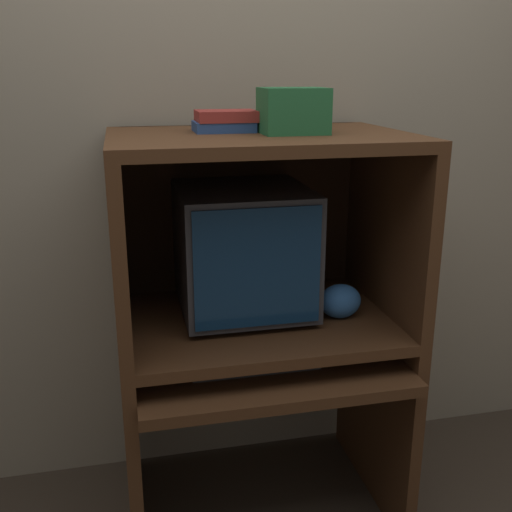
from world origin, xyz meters
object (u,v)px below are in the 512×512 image
at_px(crt_monitor, 243,249).
at_px(book_stack, 225,121).
at_px(mouse, 335,355).
at_px(storage_box, 293,111).
at_px(snack_bag, 340,301).
at_px(keyboard, 254,362).

bearing_deg(crt_monitor, book_stack, 172.57).
distance_m(mouse, book_stack, 0.82).
relative_size(crt_monitor, storage_box, 2.33).
bearing_deg(snack_bag, book_stack, 159.44).
bearing_deg(mouse, crt_monitor, 137.95).
distance_m(crt_monitor, mouse, 0.46).
relative_size(mouse, book_stack, 0.34).
distance_m(crt_monitor, storage_box, 0.49).
bearing_deg(storage_box, crt_monitor, 144.72).
bearing_deg(snack_bag, crt_monitor, 157.26).
xyz_separation_m(keyboard, snack_bag, (0.32, 0.09, 0.14)).
xyz_separation_m(crt_monitor, snack_bag, (0.30, -0.13, -0.16)).
xyz_separation_m(book_stack, storage_box, (0.19, -0.10, 0.03)).
relative_size(keyboard, storage_box, 2.07).
height_order(book_stack, storage_box, storage_box).
height_order(snack_bag, storage_box, storage_box).
bearing_deg(storage_box, mouse, -48.38).
relative_size(crt_monitor, keyboard, 1.12).
xyz_separation_m(mouse, storage_box, (-0.12, 0.13, 0.76)).
bearing_deg(crt_monitor, snack_bag, -22.74).
bearing_deg(book_stack, keyboard, -79.75).
distance_m(keyboard, book_stack, 0.76).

